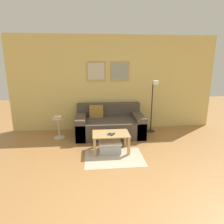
% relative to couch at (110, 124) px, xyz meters
% --- Properties ---
extents(ground_plane, '(16.00, 16.00, 0.00)m').
position_rel_couch_xyz_m(ground_plane, '(0.18, -2.89, -0.27)').
color(ground_plane, '#A87542').
extents(wall_back, '(5.60, 0.09, 2.55)m').
position_rel_couch_xyz_m(wall_back, '(0.18, 0.52, 1.01)').
color(wall_back, '#DDC472').
rests_on(wall_back, ground_plane).
extents(area_rug, '(1.17, 0.84, 0.01)m').
position_rel_couch_xyz_m(area_rug, '(-0.02, -1.32, -0.27)').
color(area_rug, '#C1B299').
rests_on(area_rug, ground_plane).
extents(couch, '(1.71, 0.99, 0.77)m').
position_rel_couch_xyz_m(couch, '(0.00, 0.00, 0.00)').
color(couch, '#4C4238').
rests_on(couch, ground_plane).
extents(coffee_table, '(0.77, 0.51, 0.40)m').
position_rel_couch_xyz_m(coffee_table, '(-0.06, -1.00, 0.04)').
color(coffee_table, tan).
rests_on(coffee_table, ground_plane).
extents(storage_bin, '(0.47, 0.42, 0.25)m').
position_rel_couch_xyz_m(storage_bin, '(-0.09, -1.03, -0.15)').
color(storage_bin, '#9EA3A8').
rests_on(storage_bin, ground_plane).
extents(floor_lamp, '(0.22, 0.41, 1.41)m').
position_rel_couch_xyz_m(floor_lamp, '(1.15, 0.01, 0.61)').
color(floor_lamp, black).
rests_on(floor_lamp, ground_plane).
extents(side_table, '(0.32, 0.32, 0.53)m').
position_rel_couch_xyz_m(side_table, '(-1.28, -0.12, 0.04)').
color(side_table, silver).
rests_on(side_table, ground_plane).
extents(book_stack, '(0.26, 0.20, 0.05)m').
position_rel_couch_xyz_m(book_stack, '(-1.27, -0.12, 0.27)').
color(book_stack, '#D18438').
rests_on(book_stack, side_table).
extents(remote_control, '(0.11, 0.15, 0.02)m').
position_rel_couch_xyz_m(remote_control, '(-0.02, -1.08, 0.14)').
color(remote_control, '#232328').
rests_on(remote_control, coffee_table).
extents(cell_phone, '(0.11, 0.15, 0.01)m').
position_rel_couch_xyz_m(cell_phone, '(-0.09, -1.04, 0.13)').
color(cell_phone, '#1E2338').
rests_on(cell_phone, coffee_table).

